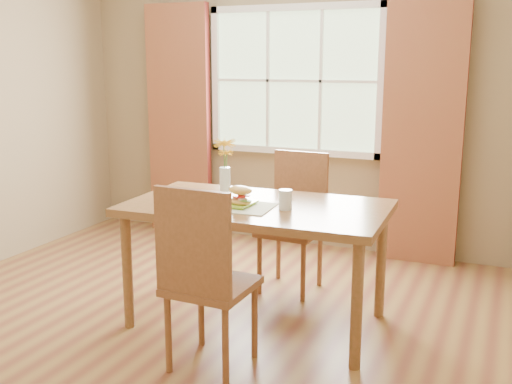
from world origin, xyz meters
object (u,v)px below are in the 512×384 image
object	(u,v)px
croissant_sandwich	(240,196)
water_glass	(285,200)
flower_vase	(225,161)
chair_near	(203,273)
chair_far	(295,214)
dining_table	(257,217)

from	to	relation	value
croissant_sandwich	water_glass	xyz separation A→B (m)	(0.27, 0.07, -0.02)
croissant_sandwich	flower_vase	world-z (taller)	flower_vase
chair_near	chair_far	size ratio (longest dim) A/B	1.03
chair_near	flower_vase	xyz separation A→B (m)	(-0.31, 0.88, 0.44)
dining_table	flower_vase	distance (m)	0.47
dining_table	chair_near	size ratio (longest dim) A/B	1.58
chair_far	flower_vase	distance (m)	0.77
water_glass	chair_near	bearing A→B (deg)	-108.37
dining_table	croissant_sandwich	distance (m)	0.21
dining_table	flower_vase	bearing A→B (deg)	148.56
flower_vase	croissant_sandwich	bearing A→B (deg)	-49.66
chair_near	croissant_sandwich	size ratio (longest dim) A/B	5.82
croissant_sandwich	flower_vase	bearing A→B (deg)	141.73
water_glass	dining_table	bearing A→B (deg)	164.68
chair_far	croissant_sandwich	distance (m)	0.89
water_glass	chair_far	bearing A→B (deg)	105.35
water_glass	flower_vase	size ratio (longest dim) A/B	0.32
dining_table	flower_vase	xyz separation A→B (m)	(-0.31, 0.17, 0.31)
chair_near	water_glass	xyz separation A→B (m)	(0.22, 0.65, 0.28)
dining_table	chair_near	xyz separation A→B (m)	(-0.00, -0.71, -0.14)
chair_far	croissant_sandwich	world-z (taller)	chair_far
dining_table	chair_near	bearing A→B (deg)	-92.42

